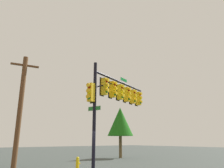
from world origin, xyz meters
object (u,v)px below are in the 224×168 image
Objects in this scene: signal_pole_assembly at (117,96)px; utility_pole at (20,110)px; fire_hydrant at (78,163)px; tree_mid at (120,122)px.

signal_pole_assembly is 6.42m from utility_pole.
tree_mid reaches higher than fire_hydrant.
tree_mid is at bearing 32.00° from fire_hydrant.
utility_pole is 1.27× the size of tree_mid.
fire_hydrant is at bearing -148.00° from tree_mid.
signal_pole_assembly is 5.64m from fire_hydrant.
fire_hydrant is at bearing 109.55° from signal_pole_assembly.
utility_pole is 5.54m from fire_hydrant.
signal_pole_assembly is at bearing -30.93° from utility_pole.
utility_pole is 9.08× the size of fire_hydrant.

